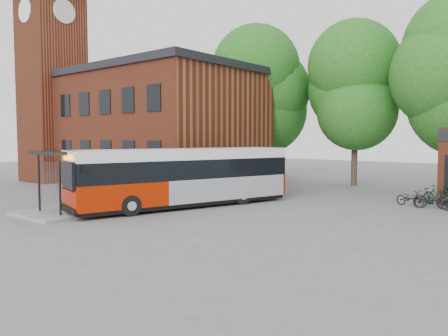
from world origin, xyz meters
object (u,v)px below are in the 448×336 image
Objects in this scene: bus_shelter at (95,179)px; bicycle_1 at (438,196)px; bicycle_0 at (410,198)px; bicycle_3 at (432,198)px; city_bus at (185,178)px.

bus_shelter reaches higher than bicycle_1.
bicycle_1 is at bearing 43.06° from bus_shelter.
bicycle_3 is (1.05, -0.13, 0.10)m from bicycle_0.
city_bus is 11.47m from bicycle_0.
city_bus reaches higher than bicycle_3.
bicycle_1 is (1.04, 1.17, 0.10)m from bicycle_0.
bicycle_1 is at bearing -22.57° from bicycle_0.
bus_shelter is at bearing 111.66° from bicycle_3.
bicycle_3 is at bearing -161.32° from bicycle_1.
city_bus is at bearing 148.96° from bicycle_1.
bus_shelter reaches higher than bicycle_3.
city_bus is at bearing 49.31° from bus_shelter.
bicycle_3 is (9.81, 7.20, -0.95)m from city_bus.
bicycle_0 is 1.57m from bicycle_1.
bicycle_1 is at bearing -17.37° from bicycle_3.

